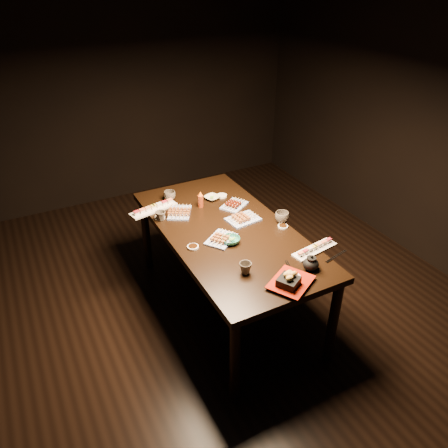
{
  "coord_description": "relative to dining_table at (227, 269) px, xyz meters",
  "views": [
    {
      "loc": [
        -1.32,
        -2.35,
        2.49
      ],
      "look_at": [
        0.0,
        0.17,
        0.77
      ],
      "focal_mm": 35.0,
      "sensor_mm": 36.0,
      "label": 1
    }
  ],
  "objects": [
    {
      "name": "yakitori_plate_right",
      "position": [
        0.17,
        0.06,
        0.41
      ],
      "size": [
        0.26,
        0.2,
        0.06
      ],
      "primitive_type": null,
      "rotation": [
        0.0,
        0.0,
        0.12
      ],
      "color": "#828EB6",
      "rests_on": "dining_table"
    },
    {
      "name": "teapot",
      "position": [
        0.25,
        -0.69,
        0.43
      ],
      "size": [
        0.17,
        0.17,
        0.11
      ],
      "primitive_type": null,
      "rotation": [
        0.0,
        0.0,
        0.46
      ],
      "color": "black",
      "rests_on": "dining_table"
    },
    {
      "name": "sushi_platter_near",
      "position": [
        0.41,
        -0.53,
        0.4
      ],
      "size": [
        0.37,
        0.15,
        0.04
      ],
      "primitive_type": null,
      "rotation": [
        0.0,
        0.0,
        0.16
      ],
      "color": "white",
      "rests_on": "dining_table"
    },
    {
      "name": "tsukune_plate",
      "position": [
        0.22,
        0.29,
        0.4
      ],
      "size": [
        0.27,
        0.25,
        0.06
      ],
      "primitive_type": null,
      "rotation": [
        0.0,
        0.0,
        0.55
      ],
      "color": "#828EB6",
      "rests_on": "dining_table"
    },
    {
      "name": "yakitori_plate_left",
      "position": [
        -0.23,
        0.39,
        0.4
      ],
      "size": [
        0.26,
        0.29,
        0.06
      ],
      "primitive_type": null,
      "rotation": [
        0.0,
        0.0,
        1.05
      ],
      "color": "#828EB6",
      "rests_on": "dining_table"
    },
    {
      "name": "teacup_far_left",
      "position": [
        -0.4,
        0.36,
        0.41
      ],
      "size": [
        0.09,
        0.09,
        0.07
      ],
      "primitive_type": "imported",
      "rotation": [
        0.0,
        0.0,
        0.2
      ],
      "color": "#484037",
      "rests_on": "dining_table"
    },
    {
      "name": "sauce_dish_east",
      "position": [
        0.21,
        0.49,
        0.38
      ],
      "size": [
        0.11,
        0.11,
        0.02
      ],
      "primitive_type": "cylinder",
      "rotation": [
        0.0,
        0.0,
        0.37
      ],
      "color": "white",
      "rests_on": "dining_table"
    },
    {
      "name": "sauce_dish_nw",
      "position": [
        -0.39,
        0.39,
        0.38
      ],
      "size": [
        0.09,
        0.09,
        0.01
      ],
      "primitive_type": "cylinder",
      "rotation": [
        0.0,
        0.0,
        -0.03
      ],
      "color": "white",
      "rests_on": "dining_table"
    },
    {
      "name": "dining_table",
      "position": [
        0.0,
        0.0,
        0.0
      ],
      "size": [
        1.38,
        1.98,
        0.75
      ],
      "primitive_type": "cube",
      "rotation": [
        0.0,
        0.0,
        0.29
      ],
      "color": "black",
      "rests_on": "ground"
    },
    {
      "name": "sauce_dish_west",
      "position": [
        -0.33,
        -0.11,
        0.38
      ],
      "size": [
        0.09,
        0.09,
        0.01
      ],
      "primitive_type": "cylinder",
      "rotation": [
        0.0,
        0.0,
        0.13
      ],
      "color": "white",
      "rests_on": "dining_table"
    },
    {
      "name": "ground",
      "position": [
        -0.0,
        -0.12,
        -0.38
      ],
      "size": [
        5.0,
        5.0,
        0.0
      ],
      "primitive_type": "plane",
      "color": "black",
      "rests_on": "ground"
    },
    {
      "name": "chopsticks_se",
      "position": [
        0.5,
        -0.66,
        0.38
      ],
      "size": [
        0.22,
        0.07,
        0.01
      ],
      "primitive_type": null,
      "rotation": [
        0.0,
        0.0,
        0.22
      ],
      "color": "black",
      "rests_on": "dining_table"
    },
    {
      "name": "teacup_far_right",
      "position": [
        -0.21,
        0.65,
        0.41
      ],
      "size": [
        0.14,
        0.14,
        0.08
      ],
      "primitive_type": "imported",
      "rotation": [
        0.0,
        0.0,
        0.55
      ],
      "color": "#484037",
      "rests_on": "dining_table"
    },
    {
      "name": "edamame_bowl_cream",
      "position": [
        0.12,
        0.49,
        0.39
      ],
      "size": [
        0.15,
        0.15,
        0.03
      ],
      "primitive_type": "imported",
      "rotation": [
        0.0,
        0.0,
        0.33
      ],
      "color": "beige",
      "rests_on": "dining_table"
    },
    {
      "name": "yakitori_plate_center",
      "position": [
        -0.11,
        -0.11,
        0.4
      ],
      "size": [
        0.28,
        0.27,
        0.06
      ],
      "primitive_type": null,
      "rotation": [
        0.0,
        0.0,
        0.62
      ],
      "color": "#828EB6",
      "rests_on": "dining_table"
    },
    {
      "name": "teacup_near_left",
      "position": [
        -0.15,
        -0.53,
        0.41
      ],
      "size": [
        0.12,
        0.12,
        0.08
      ],
      "primitive_type": "imported",
      "rotation": [
        0.0,
        0.0,
        0.72
      ],
      "color": "#484037",
      "rests_on": "dining_table"
    },
    {
      "name": "chopsticks_near",
      "position": [
        0.13,
        -0.65,
        0.38
      ],
      "size": [
        0.08,
        0.22,
        0.01
      ],
      "primitive_type": null,
      "rotation": [
        0.0,
        0.0,
        1.3
      ],
      "color": "black",
      "rests_on": "dining_table"
    },
    {
      "name": "sushi_platter_far",
      "position": [
        -0.39,
        0.54,
        0.4
      ],
      "size": [
        0.41,
        0.19,
        0.05
      ],
      "primitive_type": null,
      "rotation": [
        0.0,
        0.0,
        3.36
      ],
      "color": "white",
      "rests_on": "dining_table"
    },
    {
      "name": "tempura_tray",
      "position": [
        0.05,
        -0.76,
        0.43
      ],
      "size": [
        0.35,
        0.33,
        0.1
      ],
      "primitive_type": null,
      "rotation": [
        0.0,
        0.0,
        0.51
      ],
      "color": "black",
      "rests_on": "dining_table"
    },
    {
      "name": "condiment_bottle",
      "position": [
        -0.03,
        0.41,
        0.44
      ],
      "size": [
        0.06,
        0.06,
        0.14
      ],
      "primitive_type": "cylinder",
      "rotation": [
        0.0,
        0.0,
        0.35
      ],
      "color": "maroon",
      "rests_on": "dining_table"
    },
    {
      "name": "sauce_dish_se",
      "position": [
        0.39,
        -0.17,
        0.38
      ],
      "size": [
        0.1,
        0.1,
        0.01
      ],
      "primitive_type": "cylinder",
      "rotation": [
        0.0,
        0.0,
        0.35
      ],
      "color": "white",
      "rests_on": "dining_table"
    },
    {
      "name": "teacup_mid_right",
      "position": [
        0.43,
        -0.1,
        0.42
      ],
      "size": [
        0.12,
        0.12,
        0.09
      ],
      "primitive_type": "imported",
      "rotation": [
        0.0,
        0.0,
        0.07
      ],
      "color": "#484037",
      "rests_on": "dining_table"
    },
    {
      "name": "edamame_bowl_green",
      "position": [
        -0.06,
        -0.17,
        0.4
      ],
      "size": [
        0.18,
        0.18,
        0.04
      ],
      "primitive_type": "imported",
      "rotation": [
        0.0,
        0.0,
        0.48
      ],
      "color": "#2A8265",
      "rests_on": "dining_table"
    }
  ]
}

